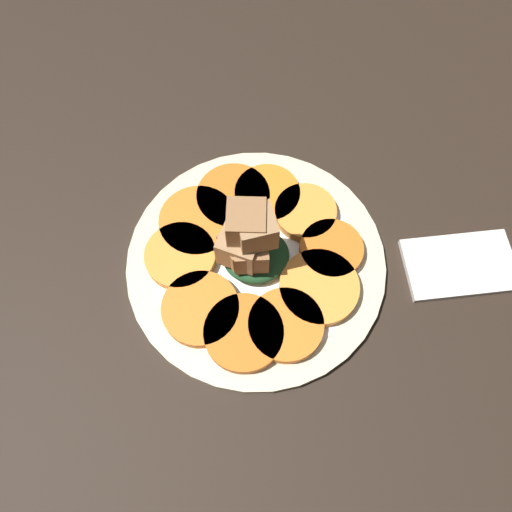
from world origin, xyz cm
name	(u,v)px	position (x,y,z in cm)	size (l,w,h in cm)	color
table_slab	(256,266)	(0.00, 0.00, 1.00)	(120.00, 120.00, 2.00)	black
plate	(256,261)	(0.00, 0.00, 2.52)	(30.42, 30.42, 1.05)	beige
carrot_slice_0	(233,197)	(1.85, -8.33, 3.77)	(8.97, 8.97, 1.34)	orange
carrot_slice_1	(198,222)	(6.38, -5.41, 3.77)	(9.26, 9.26, 1.34)	orange
carrot_slice_2	(180,256)	(8.70, -1.13, 3.77)	(8.27, 8.27, 1.34)	orange
carrot_slice_3	(201,309)	(6.81, 5.52, 3.77)	(8.64, 8.64, 1.34)	orange
carrot_slice_4	(244,333)	(2.34, 8.79, 3.77)	(8.74, 8.74, 1.34)	orange
carrot_slice_5	(286,325)	(-2.32, 8.43, 3.77)	(8.31, 8.31, 1.34)	orange
carrot_slice_6	(319,287)	(-6.64, 4.51, 3.77)	(9.03, 9.03, 1.34)	orange
carrot_slice_7	(332,252)	(-8.84, 0.36, 3.77)	(7.42, 7.42, 1.34)	orange
carrot_slice_8	(305,212)	(-6.59, -5.22, 3.77)	(7.47, 7.47, 1.34)	orange
carrot_slice_9	(267,194)	(-2.33, -8.23, 3.77)	(8.04, 8.04, 1.34)	orange
center_pile	(249,244)	(0.72, 0.04, 7.56)	(8.44, 6.95, 10.21)	#1E4723
fork	(257,214)	(-0.77, -5.88, 3.30)	(17.95, 2.68, 0.40)	silver
napkin	(460,265)	(-23.89, 3.11, 2.40)	(12.93, 7.76, 0.80)	silver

